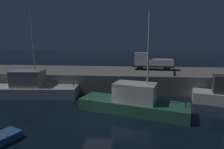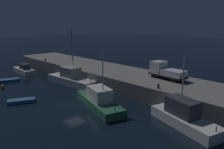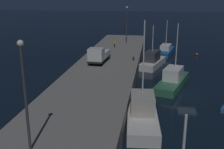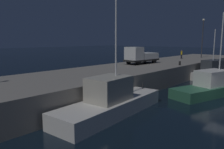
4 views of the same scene
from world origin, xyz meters
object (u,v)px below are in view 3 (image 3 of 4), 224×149
object	(u,v)px
lamp_post_west	(25,89)
lamp_post_east	(127,22)
dockworker	(114,43)
fishing_trawler_green	(173,80)
mooring_buoy_mid	(197,54)
fishing_boat_white	(153,61)
fishing_boat_blue	(142,112)
utility_truck	(99,55)
fishing_boat_orange	(166,50)
bollard_central	(133,59)

from	to	relation	value
lamp_post_west	lamp_post_east	world-z (taller)	lamp_post_west
dockworker	lamp_post_east	bearing A→B (deg)	-20.08
fishing_trawler_green	mooring_buoy_mid	xyz separation A→B (m)	(21.43, -6.33, -0.73)
fishing_boat_white	dockworker	bearing A→B (deg)	56.66
fishing_boat_blue	fishing_trawler_green	bearing A→B (deg)	-17.46
fishing_boat_white	lamp_post_east	size ratio (longest dim) A/B	1.12
fishing_boat_blue	utility_truck	size ratio (longest dim) A/B	1.81
dockworker	mooring_buoy_mid	bearing A→B (deg)	-71.81
fishing_boat_white	fishing_boat_orange	distance (m)	11.90
lamp_post_west	lamp_post_east	xyz separation A→B (m)	(44.02, -2.46, -0.08)
fishing_boat_blue	fishing_boat_white	bearing A→B (deg)	-2.10
fishing_boat_orange	lamp_post_west	distance (m)	46.98
fishing_trawler_green	lamp_post_west	bearing A→B (deg)	153.62
fishing_boat_orange	dockworker	xyz separation A→B (m)	(-6.42, 10.54, 2.61)
fishing_trawler_green	mooring_buoy_mid	size ratio (longest dim) A/B	20.79
fishing_boat_white	utility_truck	size ratio (longest dim) A/B	1.42
fishing_trawler_green	mooring_buoy_mid	bearing A→B (deg)	-16.45
fishing_trawler_green	utility_truck	world-z (taller)	fishing_trawler_green
fishing_boat_blue	lamp_post_west	xyz separation A→B (m)	(-10.78, 7.56, 6.00)
fishing_boat_orange	dockworker	distance (m)	12.61
lamp_post_west	fishing_boat_blue	bearing A→B (deg)	-35.05
lamp_post_west	lamp_post_east	distance (m)	44.09
lamp_post_east	fishing_boat_orange	bearing A→B (deg)	-82.13
fishing_boat_blue	bollard_central	xyz separation A→B (m)	(17.35, 2.32, 1.62)
lamp_post_west	bollard_central	xyz separation A→B (m)	(28.13, -5.24, -4.38)
fishing_boat_blue	fishing_boat_orange	distance (m)	34.61
mooring_buoy_mid	fishing_boat_blue	bearing A→B (deg)	163.18
fishing_boat_blue	mooring_buoy_mid	size ratio (longest dim) A/B	22.50
fishing_trawler_green	mooring_buoy_mid	distance (m)	22.36
lamp_post_west	fishing_boat_orange	bearing A→B (deg)	-13.78
mooring_buoy_mid	utility_truck	size ratio (longest dim) A/B	0.08
lamp_post_east	bollard_central	xyz separation A→B (m)	(-15.88, -2.79, -4.30)
fishing_boat_blue	fishing_trawler_green	distance (m)	12.82
lamp_post_east	lamp_post_west	bearing A→B (deg)	176.81
dockworker	bollard_central	world-z (taller)	dockworker
fishing_trawler_green	utility_truck	size ratio (longest dim) A/B	1.67
mooring_buoy_mid	fishing_trawler_green	bearing A→B (deg)	163.55
lamp_post_east	bollard_central	bearing A→B (deg)	-170.04
fishing_trawler_green	utility_truck	bearing A→B (deg)	76.27
utility_truck	bollard_central	world-z (taller)	utility_truck
fishing_trawler_green	lamp_post_east	distance (m)	23.61
fishing_boat_orange	fishing_trawler_green	size ratio (longest dim) A/B	0.93
fishing_boat_orange	lamp_post_east	xyz separation A→B (m)	(-1.19, 8.63, 6.25)
fishing_boat_orange	bollard_central	distance (m)	18.15
fishing_boat_orange	lamp_post_east	distance (m)	10.73
fishing_boat_blue	bollard_central	size ratio (longest dim) A/B	19.61
mooring_buoy_mid	lamp_post_east	distance (m)	16.71
mooring_buoy_mid	dockworker	xyz separation A→B (m)	(-5.65, 17.19, 3.11)
fishing_boat_white	bollard_central	size ratio (longest dim) A/B	15.34
fishing_boat_orange	utility_truck	xyz separation A→B (m)	(-19.38, 11.20, 2.90)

